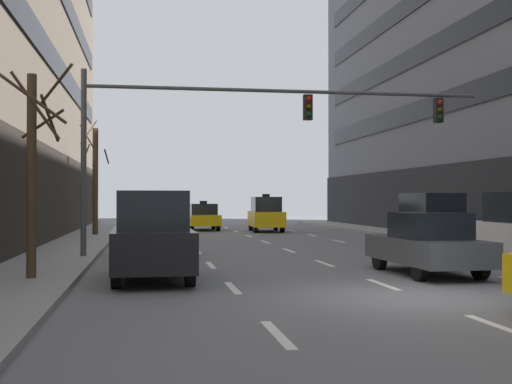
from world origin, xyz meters
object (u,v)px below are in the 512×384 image
(taxi_driving_5, at_px, (203,217))
(street_tree_3, at_px, (95,179))
(taxi_driving_1, at_px, (266,214))
(street_tree_0, at_px, (33,165))
(car_driving_4, at_px, (427,244))
(pedestrian_0, at_px, (447,217))
(car_driving_0, at_px, (152,236))
(taxi_driving_3, at_px, (151,233))
(traffic_signal_0, at_px, (241,121))
(car_parked_3, at_px, (431,221))

(taxi_driving_5, bearing_deg, street_tree_3, -131.70)
(taxi_driving_1, distance_m, street_tree_0, 25.02)
(car_driving_4, bearing_deg, street_tree_3, 117.59)
(taxi_driving_1, height_order, street_tree_0, street_tree_0)
(taxi_driving_5, xyz_separation_m, street_tree_3, (-6.02, -6.76, 2.14))
(street_tree_3, xyz_separation_m, pedestrian_0, (15.61, -6.88, -1.79))
(car_driving_0, xyz_separation_m, pedestrian_0, (12.89, 11.57, 0.10))
(car_driving_0, height_order, taxi_driving_1, taxi_driving_1)
(car_driving_4, bearing_deg, pedestrian_0, 62.54)
(taxi_driving_3, bearing_deg, traffic_signal_0, -19.77)
(taxi_driving_1, xyz_separation_m, street_tree_3, (-9.54, -4.34, 1.92))
(car_parked_3, height_order, street_tree_3, street_tree_3)
(taxi_driving_3, distance_m, traffic_signal_0, 4.78)
(street_tree_3, relative_size, pedestrian_0, 3.36)
(car_parked_3, distance_m, pedestrian_0, 3.60)
(taxi_driving_3, distance_m, car_parked_3, 11.04)
(car_driving_4, relative_size, traffic_signal_0, 0.32)
(taxi_driving_1, xyz_separation_m, traffic_signal_0, (-3.94, -17.29, 3.44))
(car_driving_4, distance_m, car_parked_3, 9.44)
(traffic_signal_0, relative_size, street_tree_0, 2.71)
(taxi_driving_5, bearing_deg, car_driving_4, -81.88)
(car_parked_3, xyz_separation_m, street_tree_3, (-13.56, 9.84, 1.87))
(taxi_driving_1, height_order, street_tree_3, street_tree_3)
(taxi_driving_3, relative_size, car_driving_4, 1.02)
(car_driving_0, bearing_deg, taxi_driving_1, 73.32)
(car_driving_4, relative_size, car_parked_3, 0.95)
(traffic_signal_0, bearing_deg, taxi_driving_5, 88.78)
(car_driving_4, height_order, car_parked_3, car_parked_3)
(taxi_driving_1, bearing_deg, car_driving_0, -106.68)
(taxi_driving_3, bearing_deg, taxi_driving_1, 67.24)
(car_driving_0, xyz_separation_m, car_driving_4, (6.90, 0.04, -0.27))
(car_driving_0, height_order, street_tree_3, street_tree_3)
(traffic_signal_0, relative_size, street_tree_3, 2.26)
(taxi_driving_1, xyz_separation_m, car_driving_4, (0.07, -22.75, -0.24))
(car_parked_3, relative_size, street_tree_3, 0.76)
(street_tree_3, bearing_deg, street_tree_0, -89.86)
(car_parked_3, height_order, pedestrian_0, car_parked_3)
(car_parked_3, bearing_deg, taxi_driving_5, 114.42)
(taxi_driving_3, distance_m, street_tree_3, 12.41)
(car_driving_0, relative_size, taxi_driving_5, 1.00)
(taxi_driving_3, height_order, taxi_driving_5, taxi_driving_5)
(street_tree_0, distance_m, pedestrian_0, 19.63)
(pedestrian_0, bearing_deg, taxi_driving_1, 118.38)
(street_tree_0, bearing_deg, taxi_driving_3, 68.61)
(taxi_driving_1, bearing_deg, street_tree_3, -155.53)
(car_driving_0, relative_size, car_parked_3, 0.98)
(traffic_signal_0, distance_m, street_tree_0, 8.23)
(taxi_driving_5, xyz_separation_m, car_parked_3, (7.54, -16.60, 0.26))
(taxi_driving_3, relative_size, pedestrian_0, 2.49)
(car_driving_4, bearing_deg, taxi_driving_5, 98.12)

